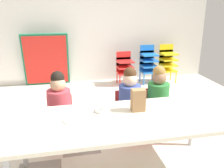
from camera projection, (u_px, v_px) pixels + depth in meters
ground_plane at (117, 142)px, 3.01m from camera, size 5.23×5.21×0.02m
back_wall at (89, 22)px, 5.04m from camera, size 5.23×0.10×2.51m
craft_table at (122, 122)px, 2.23m from camera, size 2.04×0.82×0.62m
seated_child_near_camera at (59, 103)px, 2.72m from camera, size 0.32×0.31×0.92m
seated_child_middle_seat at (129, 98)px, 2.88m from camera, size 0.32×0.31×0.92m
seated_child_far_right at (158, 95)px, 2.96m from camera, size 0.32×0.32×0.92m
kid_chair_red_stack at (125, 66)px, 5.03m from camera, size 0.32×0.30×0.68m
kid_chair_blue_stack at (148, 62)px, 5.11m from camera, size 0.32×0.30×0.80m
kid_chair_yellow_stack at (168, 61)px, 5.20m from camera, size 0.32×0.30×0.80m
folded_activity_table at (46, 60)px, 4.89m from camera, size 0.90×0.29×1.09m
paper_bag_brown at (138, 100)px, 2.34m from camera, size 0.13×0.09×0.22m
paper_plate_near_edge at (100, 112)px, 2.33m from camera, size 0.18×0.18×0.01m
paper_plate_center_table at (73, 120)px, 2.17m from camera, size 0.18×0.18×0.01m
donut_powdered_on_plate at (100, 110)px, 2.33m from camera, size 0.11×0.11×0.03m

